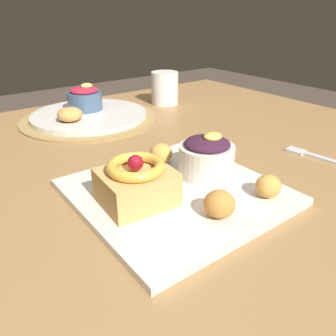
{
  "coord_description": "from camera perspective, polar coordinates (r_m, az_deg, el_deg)",
  "views": [
    {
      "loc": [
        -0.34,
        -0.52,
        1.0
      ],
      "look_at": [
        -0.06,
        -0.15,
        0.77
      ],
      "focal_mm": 35.47,
      "sensor_mm": 36.0,
      "label": 1
    }
  ],
  "objects": [
    {
      "name": "woven_placemat",
      "position": [
        0.9,
        -13.52,
        8.28
      ],
      "size": [
        0.35,
        0.35,
        0.0
      ],
      "primitive_type": "cylinder",
      "color": "#997A47",
      "rests_on": "dining_table"
    },
    {
      "name": "coffee_mug",
      "position": [
        1.02,
        -0.56,
        13.56
      ],
      "size": [
        0.08,
        0.08,
        0.09
      ],
      "primitive_type": "cylinder",
      "color": "silver",
      "rests_on": "dining_table"
    },
    {
      "name": "back_plate",
      "position": [
        0.9,
        -13.58,
        8.8
      ],
      "size": [
        0.3,
        0.3,
        0.01
      ],
      "primitive_type": "cylinder",
      "color": "silver",
      "rests_on": "woven_placemat"
    },
    {
      "name": "berry_ramekin",
      "position": [
        0.55,
        6.66,
        1.98
      ],
      "size": [
        0.09,
        0.09,
        0.07
      ],
      "color": "silver",
      "rests_on": "front_plate"
    },
    {
      "name": "dining_table",
      "position": [
        0.72,
        -3.24,
        -4.45
      ],
      "size": [
        1.22,
        0.96,
        0.73
      ],
      "color": "olive",
      "rests_on": "ground_plane"
    },
    {
      "name": "back_ramekin",
      "position": [
        0.93,
        -14.11,
        11.56
      ],
      "size": [
        0.09,
        0.09,
        0.07
      ],
      "color": "#3D5675",
      "rests_on": "back_plate"
    },
    {
      "name": "fritter_middle",
      "position": [
        0.59,
        -1.26,
        2.49
      ],
      "size": [
        0.04,
        0.04,
        0.04
      ],
      "primitive_type": "ellipsoid",
      "color": "gold",
      "rests_on": "front_plate"
    },
    {
      "name": "cake_slice",
      "position": [
        0.47,
        -5.44,
        -2.54
      ],
      "size": [
        0.1,
        0.09,
        0.07
      ],
      "rotation": [
        0.0,
        0.0,
        -0.07
      ],
      "color": "tan",
      "rests_on": "front_plate"
    },
    {
      "name": "front_plate",
      "position": [
        0.52,
        1.33,
        -4.16
      ],
      "size": [
        0.29,
        0.29,
        0.01
      ],
      "primitive_type": "cube",
      "color": "silver",
      "rests_on": "dining_table"
    },
    {
      "name": "fork",
      "position": [
        0.71,
        23.57,
        1.97
      ],
      "size": [
        0.04,
        0.13,
        0.0
      ],
      "rotation": [
        0.0,
        0.0,
        1.71
      ],
      "color": "silver",
      "rests_on": "dining_table"
    },
    {
      "name": "fritter_front",
      "position": [
        0.51,
        16.81,
        -3.0
      ],
      "size": [
        0.04,
        0.04,
        0.03
      ],
      "primitive_type": "ellipsoid",
      "color": "gold",
      "rests_on": "front_plate"
    },
    {
      "name": "back_pastry",
      "position": [
        0.84,
        -16.51,
        8.82
      ],
      "size": [
        0.06,
        0.06,
        0.03
      ],
      "primitive_type": "ellipsoid",
      "color": "#C68E47",
      "rests_on": "back_plate"
    },
    {
      "name": "fritter_back",
      "position": [
        0.45,
        8.81,
        -6.13
      ],
      "size": [
        0.04,
        0.04,
        0.04
      ],
      "primitive_type": "ellipsoid",
      "color": "#BC7F38",
      "rests_on": "front_plate"
    }
  ]
}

